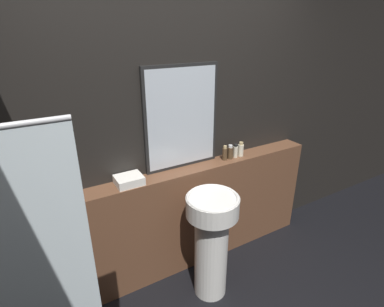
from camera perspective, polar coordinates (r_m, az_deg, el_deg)
name	(u,v)px	position (r m, az deg, el deg)	size (l,w,h in m)	color
wall_back	(177,136)	(2.53, -2.84, 3.40)	(8.00, 0.06, 2.50)	black
vanity_counter	(185,218)	(2.78, -1.28, -12.26)	(2.63, 0.20, 0.98)	brown
pedestal_sink	(211,238)	(2.48, 3.73, -15.81)	(0.41, 0.41, 0.93)	silver
mirror	(182,118)	(2.45, -1.96, 6.73)	(0.66, 0.03, 0.86)	black
towel_stack	(129,180)	(2.35, -11.91, -4.97)	(0.20, 0.17, 0.07)	silver
shampoo_bottle	(225,153)	(2.71, 6.27, 0.03)	(0.04, 0.04, 0.14)	#4C3823
conditioner_bottle	(230,152)	(2.75, 7.29, 0.23)	(0.05, 0.05, 0.13)	#4C3823
lotion_bottle	(235,151)	(2.78, 8.28, 0.45)	(0.04, 0.04, 0.13)	beige
body_wash_bottle	(241,150)	(2.82, 9.26, 0.75)	(0.05, 0.05, 0.14)	beige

